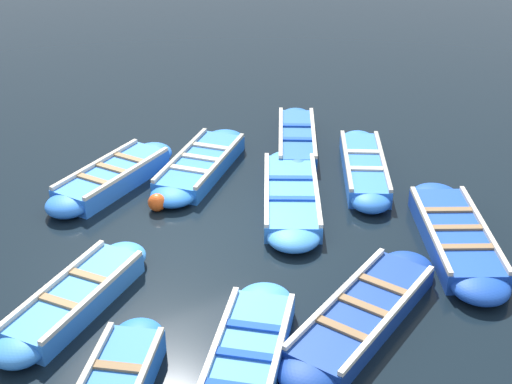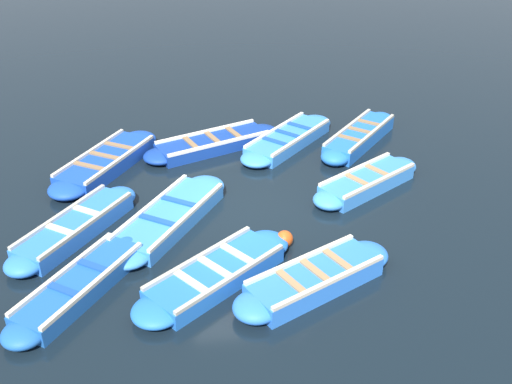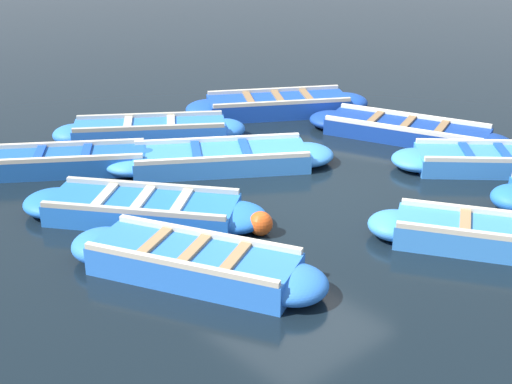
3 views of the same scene
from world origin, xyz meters
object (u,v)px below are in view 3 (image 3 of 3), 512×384
object	(u,v)px
buoy_orange_near	(261,223)
boat_stern_in	(150,131)
boat_outer_right	(194,264)
boat_far_corner	(278,105)
boat_inner_gap	(221,159)
boat_broadside	(491,237)
boat_drifting	(407,131)
boat_near_quay	(143,209)
boat_centre	(502,161)
boat_mid_row	(64,162)

from	to	relation	value
buoy_orange_near	boat_stern_in	bearing A→B (deg)	-12.96
boat_stern_in	boat_outer_right	size ratio (longest dim) A/B	0.98
boat_stern_in	boat_far_corner	world-z (taller)	boat_far_corner
buoy_orange_near	boat_inner_gap	bearing A→B (deg)	-26.11
boat_broadside	boat_outer_right	distance (m)	3.92
boat_stern_in	boat_far_corner	xyz separation A→B (m)	(-0.38, -2.87, 0.00)
boat_drifting	boat_outer_right	distance (m)	6.12
boat_near_quay	buoy_orange_near	world-z (taller)	boat_near_quay
boat_drifting	buoy_orange_near	distance (m)	4.73
boat_drifting	boat_centre	bearing A→B (deg)	179.38
boat_near_quay	boat_mid_row	size ratio (longest dim) A/B	1.03
boat_stern_in	boat_mid_row	bearing A→B (deg)	99.64
boat_near_quay	boat_centre	bearing A→B (deg)	-112.90
boat_far_corner	boat_broadside	bearing A→B (deg)	163.46
boat_inner_gap	boat_broadside	size ratio (longest dim) A/B	1.19
boat_far_corner	boat_outer_right	bearing A→B (deg)	128.32
boat_near_quay	boat_mid_row	xyz separation A→B (m)	(2.40, -0.01, 0.00)
boat_drifting	boat_inner_gap	distance (m)	3.68
boat_mid_row	boat_outer_right	bearing A→B (deg)	174.34
buoy_orange_near	boat_broadside	bearing A→B (deg)	-138.57
boat_outer_right	boat_inner_gap	bearing A→B (deg)	-43.80
boat_outer_right	boat_mid_row	distance (m)	4.18
boat_drifting	boat_near_quay	distance (m)	5.57
boat_broadside	boat_stern_in	bearing A→B (deg)	9.34
boat_drifting	buoy_orange_near	size ratio (longest dim) A/B	11.44
boat_inner_gap	boat_near_quay	world-z (taller)	boat_near_quay
boat_centre	boat_outer_right	world-z (taller)	boat_outer_right
boat_far_corner	boat_near_quay	distance (m)	5.33
boat_inner_gap	boat_mid_row	distance (m)	2.59
boat_inner_gap	boat_broadside	bearing A→B (deg)	-168.66
boat_stern_in	boat_near_quay	xyz separation A→B (m)	(-2.72, 1.92, -0.01)
boat_broadside	boat_inner_gap	bearing A→B (deg)	11.34
boat_stern_in	boat_mid_row	distance (m)	1.93
boat_centre	boat_inner_gap	xyz separation A→B (m)	(3.16, 3.47, 0.00)
boat_drifting	boat_broadside	distance (m)	4.26
boat_near_quay	boat_broadside	bearing A→B (deg)	-141.40
boat_broadside	buoy_orange_near	size ratio (longest dim) A/B	9.25
boat_drifting	boat_centre	world-z (taller)	boat_centre
boat_drifting	boat_broadside	size ratio (longest dim) A/B	1.24
boat_drifting	boat_centre	distance (m)	1.99
boat_outer_right	boat_mid_row	xyz separation A→B (m)	(4.15, -0.41, -0.02)
buoy_orange_near	boat_far_corner	bearing A→B (deg)	-45.30
boat_drifting	boat_mid_row	distance (m)	6.19
boat_inner_gap	boat_mid_row	world-z (taller)	boat_mid_row
boat_drifting	boat_mid_row	bearing A→B (deg)	63.65
boat_far_corner	boat_broadside	world-z (taller)	boat_far_corner
boat_stern_in	buoy_orange_near	bearing A→B (deg)	167.04
boat_broadside	boat_outer_right	world-z (taller)	boat_outer_right
boat_centre	boat_near_quay	size ratio (longest dim) A/B	0.97
boat_far_corner	boat_near_quay	size ratio (longest dim) A/B	1.11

